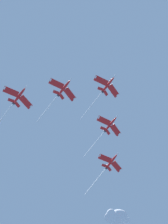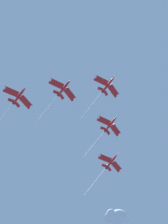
# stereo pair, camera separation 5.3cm
# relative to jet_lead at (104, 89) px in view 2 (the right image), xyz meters

# --- Properties ---
(jet_lead) EXTENTS (26.27, 25.38, 12.90)m
(jet_lead) POSITION_rel_jet_lead_xyz_m (0.00, 0.00, 0.00)
(jet_lead) COLOR red
(jet_left_wing) EXTENTS (26.20, 24.91, 13.14)m
(jet_left_wing) POSITION_rel_jet_lead_xyz_m (-0.62, 25.56, -5.64)
(jet_left_wing) COLOR red
(jet_right_wing) EXTENTS (25.48, 24.49, 12.71)m
(jet_right_wing) POSITION_rel_jet_lead_xyz_m (-27.30, -3.30, -6.48)
(jet_right_wing) COLOR red
(jet_left_outer) EXTENTS (27.08, 26.45, 13.16)m
(jet_left_outer) POSITION_rel_jet_lead_xyz_m (-3.48, 51.86, -13.25)
(jet_left_outer) COLOR red
(jet_right_outer) EXTENTS (24.08, 23.60, 12.03)m
(jet_right_outer) POSITION_rel_jet_lead_xyz_m (-53.51, -3.78, -12.02)
(jet_right_outer) COLOR red
(cloud_east) EXTENTS (25.76, 23.40, 9.40)m
(cloud_east) POSITION_rel_jet_lead_xyz_m (2.39, 160.58, 40.14)
(cloud_east) COLOR white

